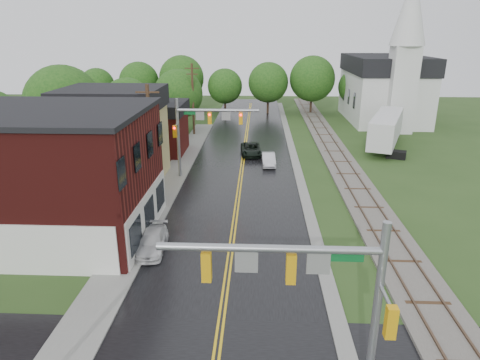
# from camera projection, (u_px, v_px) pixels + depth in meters

# --- Properties ---
(main_road) EXTENTS (10.00, 90.00, 0.02)m
(main_road) POSITION_uv_depth(u_px,v_px,m) (242.00, 168.00, 42.09)
(main_road) COLOR black
(main_road) RESTS_ON ground
(curb_right) EXTENTS (0.80, 70.00, 0.12)m
(curb_right) POSITION_uv_depth(u_px,v_px,m) (293.00, 155.00, 46.58)
(curb_right) COLOR gray
(curb_right) RESTS_ON ground
(sidewalk_left) EXTENTS (2.40, 50.00, 0.12)m
(sidewalk_left) POSITION_uv_depth(u_px,v_px,m) (169.00, 184.00, 37.64)
(sidewalk_left) COLOR gray
(sidewalk_left) RESTS_ON ground
(brick_building) EXTENTS (14.30, 10.30, 8.30)m
(brick_building) POSITION_uv_depth(u_px,v_px,m) (36.00, 174.00, 27.11)
(brick_building) COLOR #4B1210
(brick_building) RESTS_ON ground
(yellow_house) EXTENTS (8.00, 7.00, 6.40)m
(yellow_house) POSITION_uv_depth(u_px,v_px,m) (116.00, 145.00, 37.74)
(yellow_house) COLOR tan
(yellow_house) RESTS_ON ground
(darkred_building) EXTENTS (7.00, 6.00, 4.40)m
(darkred_building) POSITION_uv_depth(u_px,v_px,m) (152.00, 134.00, 46.51)
(darkred_building) COLOR #3F0F0C
(darkred_building) RESTS_ON ground
(church) EXTENTS (10.40, 18.40, 20.00)m
(church) POSITION_uv_depth(u_px,v_px,m) (387.00, 82.00, 61.71)
(church) COLOR silver
(church) RESTS_ON ground
(railroad) EXTENTS (3.20, 80.00, 0.30)m
(railroad) POSITION_uv_depth(u_px,v_px,m) (336.00, 154.00, 46.35)
(railroad) COLOR #59544C
(railroad) RESTS_ON ground
(traffic_signal_near) EXTENTS (7.34, 0.30, 7.20)m
(traffic_signal_near) POSITION_uv_depth(u_px,v_px,m) (314.00, 283.00, 13.90)
(traffic_signal_near) COLOR gray
(traffic_signal_near) RESTS_ON ground
(traffic_signal_far) EXTENTS (7.34, 0.43, 7.20)m
(traffic_signal_far) POSITION_uv_depth(u_px,v_px,m) (202.00, 124.00, 37.77)
(traffic_signal_far) COLOR gray
(traffic_signal_far) RESTS_ON ground
(utility_pole_b) EXTENTS (1.80, 0.28, 9.00)m
(utility_pole_b) POSITION_uv_depth(u_px,v_px,m) (151.00, 140.00, 33.28)
(utility_pole_b) COLOR #382616
(utility_pole_b) RESTS_ON ground
(utility_pole_c) EXTENTS (1.80, 0.28, 9.00)m
(utility_pole_c) POSITION_uv_depth(u_px,v_px,m) (193.00, 98.00, 54.04)
(utility_pole_c) COLOR #382616
(utility_pole_c) RESTS_ON ground
(tree_left_b) EXTENTS (7.60, 7.60, 9.69)m
(tree_left_b) POSITION_uv_depth(u_px,v_px,m) (65.00, 105.00, 42.76)
(tree_left_b) COLOR black
(tree_left_b) RESTS_ON ground
(tree_left_c) EXTENTS (6.00, 6.00, 7.65)m
(tree_left_c) POSITION_uv_depth(u_px,v_px,m) (129.00, 105.00, 50.54)
(tree_left_c) COLOR black
(tree_left_c) RESTS_ON ground
(tree_left_e) EXTENTS (6.40, 6.40, 8.16)m
(tree_left_e) POSITION_uv_depth(u_px,v_px,m) (179.00, 95.00, 55.89)
(tree_left_e) COLOR black
(tree_left_e) RESTS_ON ground
(suv_dark) EXTENTS (2.53, 4.74, 1.27)m
(suv_dark) POSITION_uv_depth(u_px,v_px,m) (251.00, 149.00, 46.28)
(suv_dark) COLOR black
(suv_dark) RESTS_ON ground
(sedan_silver) EXTENTS (1.45, 3.73, 1.21)m
(sedan_silver) POSITION_uv_depth(u_px,v_px,m) (268.00, 159.00, 42.71)
(sedan_silver) COLOR silver
(sedan_silver) RESTS_ON ground
(pickup_white) EXTENTS (1.83, 4.09, 1.16)m
(pickup_white) POSITION_uv_depth(u_px,v_px,m) (152.00, 242.00, 26.05)
(pickup_white) COLOR silver
(pickup_white) RESTS_ON ground
(semi_trailer) EXTENTS (6.84, 12.19, 3.82)m
(semi_trailer) POSITION_uv_depth(u_px,v_px,m) (386.00, 128.00, 48.78)
(semi_trailer) COLOR black
(semi_trailer) RESTS_ON ground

